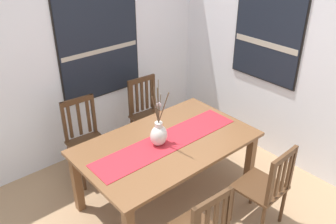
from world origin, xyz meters
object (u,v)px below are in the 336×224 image
Objects in this scene: painting_on_back_wall at (99,43)px; painting_on_side_wall at (268,29)px; chair_1 at (148,113)px; centerpiece_vase at (159,134)px; chair_3 at (86,139)px; chair_0 at (266,187)px; dining_table at (167,149)px.

painting_on_side_wall reaches higher than painting_on_back_wall.
painting_on_side_wall is (1.10, -0.91, 1.09)m from chair_1.
painting_on_back_wall reaches higher than centerpiece_vase.
centerpiece_vase is 1.16m from chair_1.
chair_3 is 0.71× the size of painting_on_back_wall.
chair_3 is (-0.34, 0.92, -0.38)m from centerpiece_vase.
centerpiece_vase reaches higher than chair_0.
painting_on_back_wall reaches higher than chair_0.
chair_1 is 0.91m from chair_3.
centerpiece_vase is at bearing -69.74° from chair_3.
dining_table is 1.88× the size of chair_1.
chair_1 is at bearing 89.36° from chair_0.
chair_3 is (-0.91, -0.02, -0.01)m from chair_1.
dining_table is 1.93× the size of chair_0.
painting_on_back_wall is at bearing 98.72° from chair_0.
painting_on_back_wall is (0.10, 1.37, 0.77)m from dining_table.
painting_on_back_wall is 1.09× the size of painting_on_side_wall.
chair_0 is 1.84m from painting_on_side_wall.
painting_on_back_wall is at bearing 81.58° from centerpiece_vase.
dining_table is at bearing 116.49° from chair_0.
painting_on_side_wall is at bearing -42.25° from painting_on_back_wall.
centerpiece_vase reaches higher than dining_table.
chair_1 is 0.76× the size of painting_on_side_wall.
centerpiece_vase is 0.74× the size of chair_0.
painting_on_side_wall reaches higher than chair_1.
chair_3 is (-0.89, 1.84, 0.00)m from chair_0.
dining_table is 1.43× the size of painting_on_side_wall.
painting_on_side_wall is (1.67, 0.02, 0.73)m from centerpiece_vase.
centerpiece_vase is at bearing -121.48° from chair_1.
chair_3 is 1.16m from painting_on_back_wall.
painting_on_back_wall is (0.54, 0.45, 0.92)m from chair_3.
chair_1 is at bearing 1.28° from chair_3.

